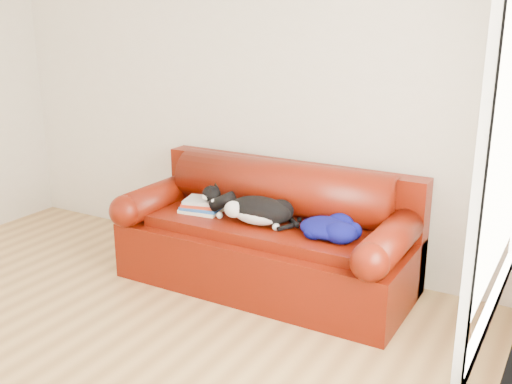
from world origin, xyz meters
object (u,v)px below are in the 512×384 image
at_px(sofa_base, 266,254).
at_px(blanket, 329,227).
at_px(cat, 258,211).
at_px(book_stack, 203,205).

distance_m(sofa_base, blanket, 0.61).
distance_m(sofa_base, cat, 0.37).
xyz_separation_m(sofa_base, book_stack, (-0.50, -0.06, 0.31)).
height_order(sofa_base, book_stack, book_stack).
relative_size(sofa_base, blanket, 4.60).
distance_m(book_stack, cat, 0.49).
bearing_deg(blanket, book_stack, -179.86).
bearing_deg(book_stack, cat, -3.10).
xyz_separation_m(sofa_base, cat, (-0.01, -0.09, 0.36)).
bearing_deg(blanket, sofa_base, 173.22).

